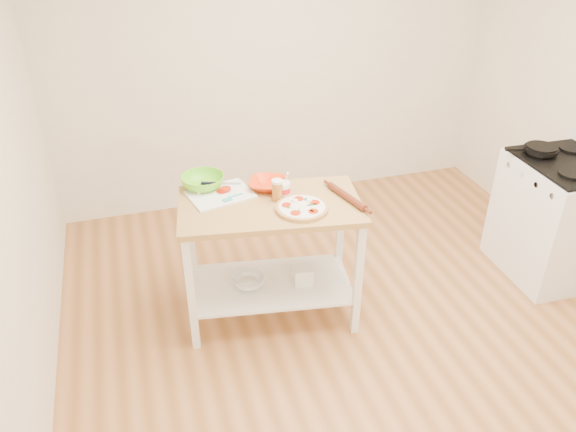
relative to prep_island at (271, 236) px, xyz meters
The scene contains 15 objects.
room_shell 1.03m from the prep_island, 44.78° to the right, with size 4.04×4.54×2.74m.
prep_island is the anchor object (origin of this frame).
gas_stove 2.22m from the prep_island, ahead, with size 0.67×0.78×1.11m.
skillet 2.10m from the prep_island, ahead, with size 0.38×0.24×0.03m.
pizza 0.34m from the prep_island, 39.38° to the right, with size 0.33×0.33×0.05m.
cutting_board 0.44m from the prep_island, 144.76° to the left, with size 0.46×0.38×0.04m.
spatula 0.37m from the prep_island, 151.81° to the left, with size 0.15×0.08×0.01m.
knife 0.52m from the prep_island, 130.15° to the left, with size 0.27×0.10×0.01m.
orange_bowl 0.35m from the prep_island, 79.19° to the left, with size 0.25×0.25×0.06m, color #EB3B0F.
green_bowl 0.58m from the prep_island, 138.09° to the left, with size 0.29×0.29×0.09m, color #6BD521.
beer_pint 0.33m from the prep_island, 28.43° to the left, with size 0.07×0.07×0.14m.
yogurt_tub 0.33m from the prep_island, 29.57° to the left, with size 0.09×0.09×0.18m.
rolling_pin 0.57m from the prep_island, 11.28° to the right, with size 0.04×0.04×0.38m, color #622916.
shelf_glass_bowl 0.39m from the prep_island, behind, with size 0.22×0.22×0.07m, color silver.
shelf_bin 0.39m from the prep_island, 14.09° to the right, with size 0.13×0.13×0.13m, color white.
Camera 1 is at (-1.33, -2.47, 2.67)m, focal length 35.00 mm.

